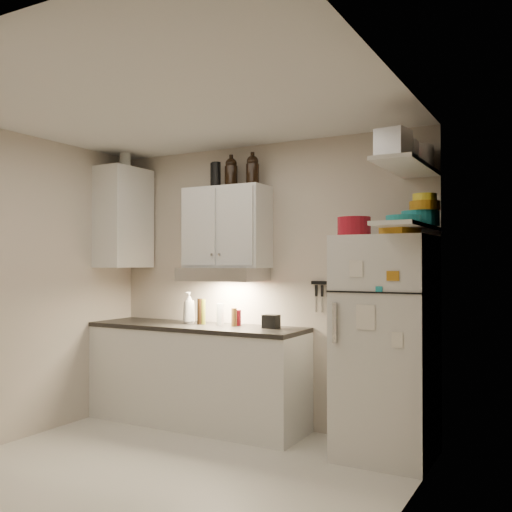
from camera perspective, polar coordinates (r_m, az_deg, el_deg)
The scene contains 36 objects.
floor at distance 4.30m, azimuth -9.36°, elevation -21.12°, with size 3.20×3.00×0.02m, color beige.
ceiling at distance 4.19m, azimuth -9.28°, elevation 14.79°, with size 3.20×3.00×0.02m, color silver.
back_wall at distance 5.31m, azimuth 0.81°, elevation -2.80°, with size 3.20×0.02×2.60m, color #BCB0A1.
left_wall at distance 5.19m, azimuth -23.47°, elevation -2.78°, with size 0.02×3.00×2.60m, color #BCB0A1.
right_wall at distance 3.30m, azimuth 13.32°, elevation -3.98°, with size 0.02×3.00×2.60m, color #BCB0A1.
base_cabinet at distance 5.43m, azimuth -6.01°, elevation -11.90°, with size 2.10×0.60×0.88m, color silver.
countertop at distance 5.36m, azimuth -6.01°, elevation -7.07°, with size 2.10×0.62×0.04m, color black.
upper_cabinet at distance 5.31m, azimuth -2.94°, elevation 2.86°, with size 0.80×0.33×0.75m, color silver.
side_cabinet at distance 5.90m, azimuth -13.09°, elevation 3.74°, with size 0.33×0.55×1.00m, color silver.
range_hood at distance 5.25m, azimuth -3.32°, elevation -1.84°, with size 0.76×0.46×0.12m, color silver.
fridge at distance 4.55m, azimuth 12.86°, elevation -8.80°, with size 0.70×0.68×1.70m, color silver.
shelf_hi at distance 4.38m, azimuth 14.86°, elevation 8.61°, with size 0.30×0.95×0.03m, color silver.
shelf_lo at distance 4.33m, azimuth 14.88°, elevation 2.87°, with size 0.30×0.95×0.03m, color silver.
knife_strip at distance 4.99m, azimuth 7.79°, elevation -2.69°, with size 0.42×0.02×0.03m, color black.
dutch_oven at distance 4.52m, azimuth 9.78°, elevation 2.89°, with size 0.26×0.26×0.15m, color maroon.
book_stack at distance 4.27m, azimuth 14.20°, elevation 2.67°, with size 0.20×0.25×0.08m, color #B27516.
spice_jar at distance 4.41m, azimuth 12.80°, elevation 2.72°, with size 0.06×0.06×0.11m, color silver.
stock_pot at distance 4.73m, azimuth 15.74°, elevation 9.31°, with size 0.27×0.27×0.20m, color silver.
tin_a at distance 4.40m, azimuth 14.63°, elevation 9.96°, with size 0.18×0.16×0.18m, color #AAAAAD.
tin_b at distance 4.15m, azimuth 13.55°, elevation 10.80°, with size 0.20×0.20×0.20m, color #AAAAAD.
bowl_teal at distance 4.55m, azimuth 16.11°, elevation 3.61°, with size 0.29×0.29×0.11m, color teal.
bowl_orange at distance 4.50m, azimuth 16.52°, elevation 4.82°, with size 0.23×0.23×0.07m, color orange.
bowl_yellow at distance 4.51m, azimuth 16.51°, elevation 5.62°, with size 0.18×0.18×0.06m, color yellow.
plates at distance 4.31m, azimuth 14.53°, elevation 3.51°, with size 0.26×0.26×0.06m, color teal.
growler_a at distance 5.37m, azimuth -2.50°, elevation 8.36°, with size 0.12×0.12×0.28m, color black, non-canonical shape.
growler_b at distance 5.26m, azimuth -0.35°, elevation 8.57°, with size 0.12×0.12×0.28m, color black, non-canonical shape.
thermos_a at distance 5.44m, azimuth -4.01°, elevation 8.06°, with size 0.08×0.08×0.25m, color black.
thermos_b at distance 5.46m, azimuth -4.15°, elevation 8.01°, with size 0.08×0.08×0.24m, color black.
side_jar at distance 5.94m, azimuth -12.96°, elevation 9.28°, with size 0.11×0.11×0.15m, color silver.
soap_bottle at distance 5.46m, azimuth -6.72°, elevation -4.97°, with size 0.13×0.13×0.33m, color silver.
pepper_mill at distance 5.19m, azimuth -2.21°, elevation -6.13°, with size 0.05×0.05×0.17m, color brown.
oil_bottle at distance 5.37m, azimuth -5.30°, elevation -5.58°, with size 0.05×0.05×0.24m, color #565B16.
vinegar_bottle at distance 5.37m, azimuth -5.65°, elevation -5.54°, with size 0.05×0.05×0.24m, color black.
clear_bottle at distance 5.29m, azimuth -3.60°, elevation -5.84°, with size 0.07×0.07×0.20m, color silver.
red_jar at distance 5.25m, azimuth -1.89°, elevation -6.19°, with size 0.07×0.07×0.14m, color maroon.
caddy at distance 5.03m, azimuth 1.52°, elevation -6.57°, with size 0.14×0.10×0.12m, color black.
Camera 1 is at (2.49, -3.17, 1.48)m, focal length 40.00 mm.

